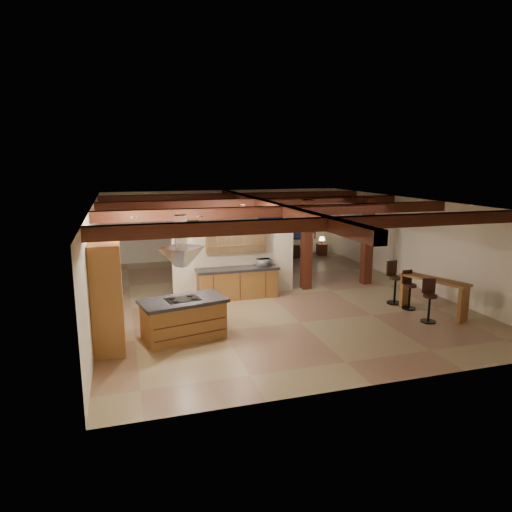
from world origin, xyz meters
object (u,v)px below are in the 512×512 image
Objects in this scene: kitchen_island at (184,318)px; sofa at (282,253)px; dining_table at (249,266)px; bar_counter at (433,290)px.

kitchen_island reaches higher than sofa.
dining_table is at bearing 20.91° from sofa.
dining_table is 6.81m from bar_counter.
dining_table is at bearing 121.15° from bar_counter.
bar_counter is (6.72, -0.18, 0.18)m from kitchen_island.
bar_counter reaches higher than sofa.
kitchen_island reaches higher than dining_table.
kitchen_island is at bearing 178.43° from bar_counter.
sofa is 8.05m from bar_counter.
bar_counter is at bearing -34.93° from dining_table.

